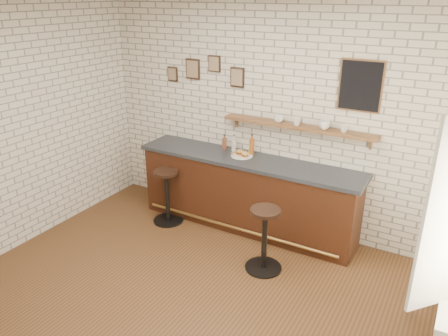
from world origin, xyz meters
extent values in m
plane|color=brown|center=(0.00, 0.00, 0.00)|extent=(5.00, 5.00, 0.00)
cube|color=#3F1E10|center=(-0.18, 1.70, 0.48)|extent=(3.00, 0.58, 0.96)
cube|color=#2D333A|center=(-0.18, 1.70, 0.98)|extent=(3.10, 0.62, 0.05)
cylinder|color=olive|center=(-0.18, 1.38, 0.12)|extent=(2.79, 0.04, 0.04)
cylinder|color=white|center=(-0.29, 1.73, 1.02)|extent=(0.28, 0.28, 0.01)
cylinder|color=#E3A050|center=(-0.22, 1.76, 1.02)|extent=(0.05, 0.05, 0.00)
cylinder|color=#E3A050|center=(-0.26, 1.73, 1.02)|extent=(0.05, 0.05, 0.00)
cylinder|color=#E3A050|center=(-0.39, 1.79, 1.02)|extent=(0.06, 0.06, 0.00)
cylinder|color=#E3A050|center=(-0.25, 1.77, 1.02)|extent=(0.06, 0.06, 0.00)
cylinder|color=#E3A050|center=(-0.39, 1.70, 1.02)|extent=(0.06, 0.06, 0.00)
cylinder|color=#E3A050|center=(-0.22, 1.74, 1.02)|extent=(0.04, 0.04, 0.00)
cylinder|color=#E3A050|center=(-0.29, 1.68, 1.02)|extent=(0.05, 0.05, 0.00)
cylinder|color=#E3A050|center=(-0.41, 1.67, 1.02)|extent=(0.04, 0.04, 0.00)
cylinder|color=#E3A050|center=(-0.44, 1.74, 1.02)|extent=(0.05, 0.05, 0.00)
cylinder|color=#E3A050|center=(-0.24, 1.69, 1.02)|extent=(0.06, 0.06, 0.00)
cylinder|color=#E3A050|center=(-0.39, 1.75, 1.02)|extent=(0.04, 0.04, 0.00)
cylinder|color=#E3A050|center=(-0.26, 1.71, 1.02)|extent=(0.05, 0.05, 0.00)
cylinder|color=#E3A050|center=(-0.23, 1.75, 1.02)|extent=(0.05, 0.05, 0.00)
cylinder|color=#E3A050|center=(-0.26, 1.72, 1.02)|extent=(0.05, 0.05, 0.00)
cylinder|color=brown|center=(-0.62, 1.86, 1.09)|extent=(0.07, 0.07, 0.16)
cylinder|color=brown|center=(-0.62, 1.86, 1.19)|extent=(0.02, 0.02, 0.04)
cylinder|color=black|center=(-0.62, 1.86, 1.21)|extent=(0.03, 0.03, 0.01)
cylinder|color=beige|center=(-0.48, 1.86, 1.10)|extent=(0.06, 0.06, 0.18)
cylinder|color=beige|center=(-0.48, 1.86, 1.21)|extent=(0.02, 0.02, 0.04)
cylinder|color=black|center=(-0.48, 1.86, 1.24)|extent=(0.02, 0.02, 0.01)
cylinder|color=#9D4E19|center=(-0.20, 1.86, 1.12)|extent=(0.07, 0.07, 0.22)
cylinder|color=#9D4E19|center=(-0.20, 1.86, 1.26)|extent=(0.02, 0.02, 0.05)
cylinder|color=black|center=(-0.20, 1.86, 1.29)|extent=(0.03, 0.03, 0.01)
cylinder|color=yellow|center=(-0.21, 1.86, 1.09)|extent=(0.06, 0.06, 0.15)
cylinder|color=yellow|center=(-0.21, 1.86, 1.18)|extent=(0.03, 0.03, 0.03)
cylinder|color=maroon|center=(-0.21, 1.86, 1.20)|extent=(0.03, 0.03, 0.01)
cylinder|color=black|center=(-1.21, 1.27, 0.01)|extent=(0.43, 0.43, 0.02)
cylinder|color=black|center=(-1.21, 1.27, 0.38)|extent=(0.06, 0.06, 0.71)
cylinder|color=black|center=(-1.21, 1.27, 0.75)|extent=(0.38, 0.38, 0.04)
cylinder|color=black|center=(0.46, 0.90, 0.01)|extent=(0.44, 0.44, 0.02)
cylinder|color=black|center=(0.46, 0.90, 0.38)|extent=(0.07, 0.07, 0.72)
cylinder|color=black|center=(0.46, 0.90, 0.76)|extent=(0.42, 0.42, 0.04)
cube|color=brown|center=(0.40, 1.90, 1.48)|extent=(2.00, 0.18, 0.04)
cube|color=brown|center=(-0.50, 1.97, 1.40)|extent=(0.03, 0.04, 0.16)
cube|color=brown|center=(1.30, 1.97, 1.40)|extent=(0.03, 0.04, 0.16)
imported|color=white|center=(0.15, 1.90, 1.55)|extent=(0.17, 0.17, 0.09)
imported|color=white|center=(0.39, 1.90, 1.55)|extent=(0.14, 0.14, 0.09)
imported|color=white|center=(0.74, 1.90, 1.55)|extent=(0.18, 0.18, 0.11)
imported|color=white|center=(0.98, 1.90, 1.55)|extent=(0.13, 0.13, 0.09)
cube|color=black|center=(-1.20, 1.98, 2.05)|extent=(0.22, 0.02, 0.28)
cube|color=black|center=(-0.85, 1.98, 2.15)|extent=(0.18, 0.02, 0.22)
cube|color=black|center=(-0.50, 1.98, 2.00)|extent=(0.20, 0.02, 0.26)
cube|color=black|center=(-1.55, 1.98, 1.95)|extent=(0.16, 0.02, 0.20)
cube|color=black|center=(1.10, 1.98, 2.05)|extent=(0.46, 0.02, 0.56)
camera|label=1|loc=(2.22, -3.11, 3.07)|focal=35.00mm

